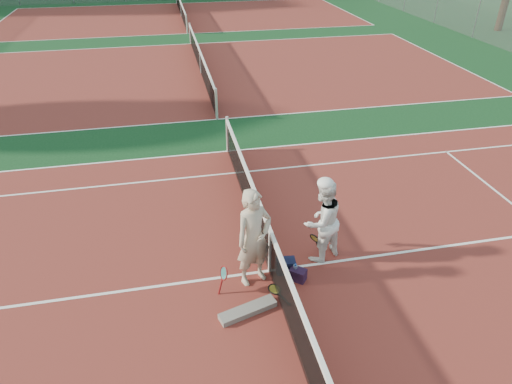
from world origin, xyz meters
The scene contains 16 objects.
ground centered at (0.00, 0.00, 0.00)m, with size 130.00×130.00×0.00m, color #0E3417.
court_main centered at (0.00, 0.00, 0.00)m, with size 23.77×10.97×0.01m, color maroon.
court_far_a centered at (0.00, 13.50, 0.00)m, with size 23.77×10.97×0.01m, color maroon.
court_far_b centered at (0.00, 27.00, 0.00)m, with size 23.77×10.97×0.01m, color maroon.
net_main centered at (0.00, 0.00, 0.51)m, with size 0.10×10.98×1.02m, color black, non-canonical shape.
net_far_a centered at (0.00, 13.50, 0.51)m, with size 0.10×10.98×1.02m, color black, non-canonical shape.
net_far_b centered at (0.00, 27.00, 0.51)m, with size 0.10×10.98×1.02m, color black, non-canonical shape.
player_a centered at (-0.35, -0.17, 1.00)m, with size 0.73×0.48×2.00m, color #C0AE94.
player_b centered at (1.11, 0.24, 0.90)m, with size 0.88×0.68×1.80m, color white.
racket_red centered at (-0.96, -0.39, 0.29)m, with size 0.19×0.27×0.59m, color maroon, non-canonical shape.
racket_black_held centered at (1.02, 0.31, 0.27)m, with size 0.30×0.27×0.55m, color black, non-canonical shape.
racket_spare centered at (-0.03, -0.57, 0.03)m, with size 0.60×0.27×0.06m, color black, non-canonical shape.
sports_bag_navy centered at (0.31, -0.08, 0.15)m, with size 0.37×0.26×0.30m, color black.
sports_bag_purple centered at (0.48, -0.36, 0.13)m, with size 0.31×0.21×0.25m, color black.
net_cover_canvas centered at (-0.63, -1.01, 0.06)m, with size 1.07×0.25×0.11m, color slate.
water_bottle centered at (0.44, -0.29, 0.15)m, with size 0.09×0.09×0.30m, color silver.
Camera 1 is at (-1.67, -6.74, 6.09)m, focal length 32.00 mm.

